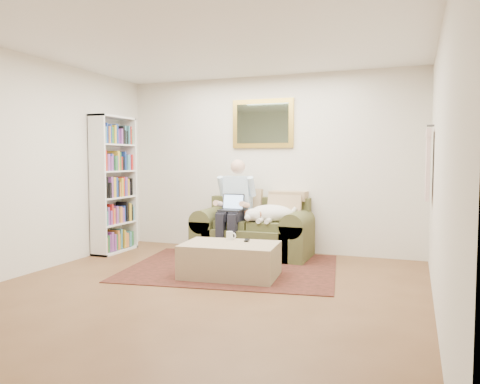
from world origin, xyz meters
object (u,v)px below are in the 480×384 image
Objects in this scene: laptop at (232,206)px; ottoman at (230,260)px; bookshelf at (114,184)px; sleeping_dog at (271,213)px; sofa at (253,236)px; seated_man at (234,208)px; coffee_mug at (230,236)px.

laptop is 1.24m from ottoman.
bookshelf is at bearing -172.26° from laptop.
sleeping_dog is at bearing 9.13° from bookshelf.
sleeping_dog is at bearing 13.64° from laptop.
bookshelf is (-1.78, -0.24, 0.28)m from laptop.
sofa is 0.54m from laptop.
laptop is at bearing -90.00° from seated_man.
sofa is 1.05m from coffee_mug.
laptop is at bearing 7.74° from bookshelf.
laptop reaches higher than sofa.
seated_man is (-0.24, -0.15, 0.40)m from sofa.
bookshelf reaches higher than coffee_mug.
seated_man is at bearing 109.39° from ottoman.
sofa is at bearing 164.26° from sleeping_dog.
ottoman is (-0.14, -1.18, -0.42)m from sleeping_dog.
ottoman is (0.39, -1.11, -0.49)m from seated_man.
bookshelf is at bearing 164.39° from coffee_mug.
bookshelf is (-1.78, -0.30, 0.32)m from seated_man.
sleeping_dog is 1.00m from coffee_mug.
seated_man is 4.33× the size of laptop.
seated_man is at bearing -148.55° from sofa.
sofa is 2.43× the size of sleeping_dog.
seated_man is at bearing 108.39° from coffee_mug.
coffee_mug is (-0.10, 0.23, 0.25)m from ottoman.
bookshelf is (-2.07, 0.58, 0.55)m from coffee_mug.
laptop is (-0.24, -0.21, 0.44)m from sofa.
seated_man is 13.69× the size of coffee_mug.
sofa is 2.19m from bookshelf.
sofa is 1.50× the size of ottoman.
laptop is 0.29× the size of ottoman.
bookshelf reaches higher than seated_man.
seated_man is 0.54m from sleeping_dog.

